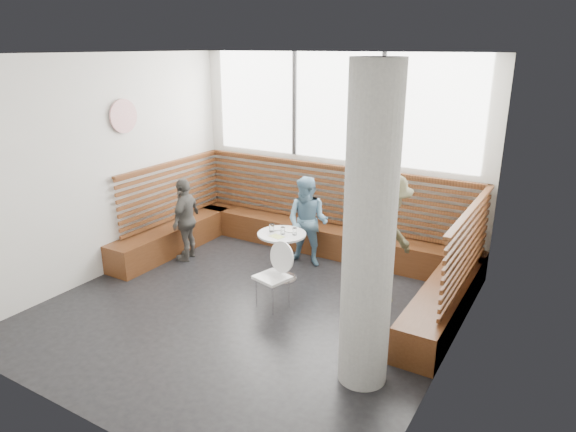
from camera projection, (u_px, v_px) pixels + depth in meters
The scene contains 15 objects.
room at pixel (246, 191), 6.23m from camera, with size 5.00×5.00×3.20m.
booth at pixel (313, 238), 8.05m from camera, with size 5.00×2.50×1.44m.
concrete_column at pixel (369, 234), 4.84m from camera, with size 0.50×0.50×3.20m, color gray.
wall_art at pixel (123, 116), 7.53m from camera, with size 0.50×0.50×0.03m, color white.
cafe_table at pixel (282, 246), 7.43m from camera, with size 0.70×0.70×0.72m.
cafe_chair at pixel (275, 270), 6.68m from camera, with size 0.42×0.41×0.87m.
adult_man at pixel (384, 241), 6.59m from camera, with size 1.16×0.67×1.80m, color #494831.
child_back at pixel (308, 222), 7.90m from camera, with size 0.68×0.53×1.41m, color #618CA9.
child_left at pixel (186, 219), 8.13m from camera, with size 0.78×0.33×1.34m, color #54514C.
plate_near at pixel (277, 228), 7.55m from camera, with size 0.20×0.20×0.01m, color white.
plate_far at pixel (291, 230), 7.47m from camera, with size 0.19×0.19×0.01m, color white.
glass_left at pixel (272, 228), 7.41m from camera, with size 0.08×0.08×0.12m, color white.
glass_mid at pixel (283, 231), 7.33m from camera, with size 0.07×0.07×0.10m, color white.
glass_right at pixel (295, 231), 7.29m from camera, with size 0.06×0.06×0.10m, color white.
menu_card at pixel (277, 236), 7.24m from camera, with size 0.20×0.14×0.00m, color #A5C64C.
Camera 1 is at (3.52, -4.89, 3.29)m, focal length 32.00 mm.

